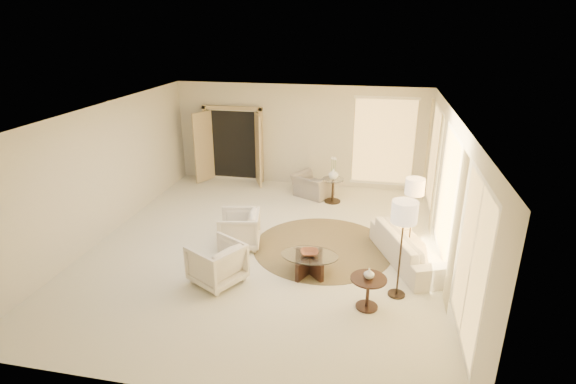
% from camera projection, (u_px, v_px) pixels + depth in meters
% --- Properties ---
extents(room, '(7.04, 8.04, 2.83)m').
position_uv_depth(room, '(264.00, 184.00, 8.81)').
color(room, silver).
rests_on(room, ground).
extents(windows_right, '(0.10, 6.40, 2.40)m').
position_uv_depth(windows_right, '(447.00, 197.00, 8.28)').
color(windows_right, '#FFC766').
rests_on(windows_right, room).
extents(window_back_corner, '(1.70, 0.10, 2.40)m').
position_uv_depth(window_back_corner, '(384.00, 142.00, 12.02)').
color(window_back_corner, '#FFC766').
rests_on(window_back_corner, room).
extents(curtains_right, '(0.06, 5.20, 2.60)m').
position_uv_depth(curtains_right, '(438.00, 183.00, 9.13)').
color(curtains_right, '#C0B58D').
rests_on(curtains_right, room).
extents(french_doors, '(1.95, 0.66, 2.16)m').
position_uv_depth(french_doors, '(233.00, 145.00, 12.77)').
color(french_doors, tan).
rests_on(french_doors, room).
extents(area_rug, '(3.67, 3.67, 0.01)m').
position_uv_depth(area_rug, '(323.00, 247.00, 9.28)').
color(area_rug, '#3D301C').
rests_on(area_rug, room).
extents(sofa, '(1.60, 2.31, 0.63)m').
position_uv_depth(sofa, '(411.00, 247.00, 8.63)').
color(sofa, silver).
rests_on(sofa, room).
extents(armchair_left, '(0.90, 0.94, 0.83)m').
position_uv_depth(armchair_left, '(239.00, 228.00, 9.21)').
color(armchair_left, silver).
rests_on(armchair_left, room).
extents(armchair_right, '(1.06, 1.08, 0.84)m').
position_uv_depth(armchair_right, '(217.00, 261.00, 7.92)').
color(armchair_right, silver).
rests_on(armchair_right, room).
extents(accent_chair, '(1.11, 0.97, 0.82)m').
position_uv_depth(accent_chair, '(313.00, 182.00, 11.86)').
color(accent_chair, gray).
rests_on(accent_chair, room).
extents(coffee_table, '(1.23, 1.23, 0.39)m').
position_uv_depth(coffee_table, '(309.00, 262.00, 8.25)').
color(coffee_table, black).
rests_on(coffee_table, room).
extents(end_table, '(0.58, 0.58, 0.55)m').
position_uv_depth(end_table, '(368.00, 287.00, 7.21)').
color(end_table, black).
rests_on(end_table, room).
extents(side_table, '(0.54, 0.54, 0.63)m').
position_uv_depth(side_table, '(333.00, 188.00, 11.49)').
color(side_table, black).
rests_on(side_table, room).
extents(floor_lamp_near, '(0.38, 0.38, 1.55)m').
position_uv_depth(floor_lamp_near, '(415.00, 190.00, 8.70)').
color(floor_lamp_near, black).
rests_on(floor_lamp_near, room).
extents(floor_lamp_far, '(0.42, 0.42, 1.73)m').
position_uv_depth(floor_lamp_far, '(404.00, 216.00, 7.15)').
color(floor_lamp_far, black).
rests_on(floor_lamp_far, room).
extents(bowl, '(0.39, 0.39, 0.08)m').
position_uv_depth(bowl, '(309.00, 253.00, 8.18)').
color(bowl, brown).
rests_on(bowl, coffee_table).
extents(end_vase, '(0.22, 0.22, 0.18)m').
position_uv_depth(end_vase, '(369.00, 273.00, 7.12)').
color(end_vase, white).
rests_on(end_vase, end_table).
extents(side_vase, '(0.33, 0.33, 0.27)m').
position_uv_depth(side_vase, '(333.00, 174.00, 11.36)').
color(side_vase, white).
rests_on(side_vase, side_table).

